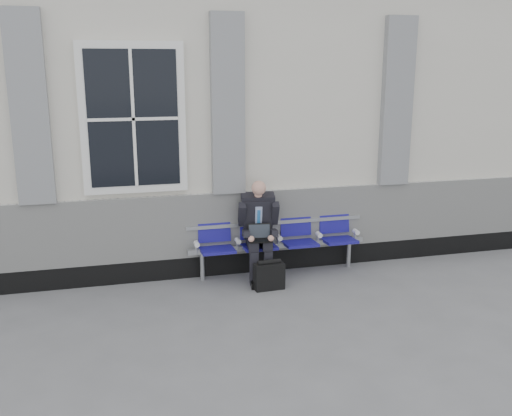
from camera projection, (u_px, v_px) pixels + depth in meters
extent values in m
plane|color=slate|center=(118.00, 330.00, 6.48)|extent=(70.00, 70.00, 0.00)
cube|color=beige|center=(106.00, 117.00, 9.26)|extent=(14.00, 4.00, 4.20)
cube|color=black|center=(115.00, 273.00, 7.82)|extent=(14.00, 0.10, 0.30)
cube|color=silver|center=(113.00, 231.00, 7.67)|extent=(14.00, 0.08, 0.90)
cube|color=gray|center=(29.00, 109.00, 7.03)|extent=(0.45, 0.14, 2.40)
cube|color=gray|center=(228.00, 105.00, 7.64)|extent=(0.45, 0.14, 2.40)
cube|color=gray|center=(397.00, 102.00, 8.24)|extent=(0.45, 0.14, 2.40)
cube|color=white|center=(133.00, 119.00, 7.39)|extent=(1.35, 0.10, 1.95)
cube|color=black|center=(133.00, 119.00, 7.34)|extent=(1.15, 0.02, 1.75)
cube|color=#9EA0A3|center=(278.00, 245.00, 8.15)|extent=(2.60, 0.07, 0.07)
cube|color=#9EA0A3|center=(276.00, 222.00, 8.19)|extent=(2.60, 0.05, 0.05)
cylinder|color=#9EA0A3|center=(202.00, 267.00, 7.94)|extent=(0.06, 0.06, 0.39)
cylinder|color=#9EA0A3|center=(349.00, 254.00, 8.47)|extent=(0.06, 0.06, 0.39)
cube|color=navy|center=(217.00, 250.00, 7.85)|extent=(0.46, 0.42, 0.07)
cube|color=navy|center=(214.00, 228.00, 7.99)|extent=(0.46, 0.10, 0.40)
cube|color=navy|center=(259.00, 247.00, 8.00)|extent=(0.46, 0.42, 0.07)
cube|color=navy|center=(255.00, 225.00, 8.13)|extent=(0.46, 0.10, 0.40)
cube|color=navy|center=(300.00, 243.00, 8.14)|extent=(0.46, 0.42, 0.07)
cube|color=navy|center=(295.00, 222.00, 8.28)|extent=(0.46, 0.10, 0.40)
cube|color=navy|center=(339.00, 240.00, 8.29)|extent=(0.46, 0.42, 0.07)
cube|color=navy|center=(334.00, 219.00, 8.42)|extent=(0.46, 0.10, 0.40)
cylinder|color=white|center=(197.00, 244.00, 7.79)|extent=(0.07, 0.12, 0.07)
cylinder|color=white|center=(238.00, 241.00, 7.93)|extent=(0.07, 0.12, 0.07)
cylinder|color=white|center=(279.00, 238.00, 8.07)|extent=(0.07, 0.12, 0.07)
cylinder|color=white|center=(319.00, 235.00, 8.22)|extent=(0.07, 0.12, 0.07)
cylinder|color=white|center=(356.00, 232.00, 8.36)|extent=(0.07, 0.12, 0.07)
cube|color=black|center=(255.00, 284.00, 7.74)|extent=(0.14, 0.26, 0.09)
cube|color=black|center=(268.00, 283.00, 7.76)|extent=(0.14, 0.26, 0.09)
cube|color=black|center=(254.00, 268.00, 7.74)|extent=(0.13, 0.14, 0.47)
cube|color=black|center=(268.00, 268.00, 7.77)|extent=(0.13, 0.14, 0.47)
cube|color=black|center=(252.00, 243.00, 7.88)|extent=(0.19, 0.44, 0.13)
cube|color=black|center=(266.00, 243.00, 7.90)|extent=(0.19, 0.44, 0.13)
cube|color=black|center=(258.00, 217.00, 7.99)|extent=(0.44, 0.38, 0.60)
cube|color=#A2AED5|center=(259.00, 218.00, 7.88)|extent=(0.11, 0.10, 0.34)
cube|color=#286FBC|center=(259.00, 220.00, 7.87)|extent=(0.05, 0.08, 0.28)
cube|color=black|center=(258.00, 198.00, 7.90)|extent=(0.49, 0.29, 0.14)
cylinder|color=#DEA18B|center=(258.00, 194.00, 7.83)|extent=(0.11, 0.11, 0.10)
sphere|color=#DEA18B|center=(259.00, 188.00, 7.76)|extent=(0.20, 0.20, 0.20)
cube|color=black|center=(242.00, 214.00, 7.86)|extent=(0.13, 0.28, 0.36)
cube|color=black|center=(275.00, 213.00, 7.91)|extent=(0.13, 0.28, 0.36)
cube|color=black|center=(246.00, 234.00, 7.75)|extent=(0.13, 0.31, 0.13)
cube|color=black|center=(274.00, 233.00, 7.79)|extent=(0.13, 0.31, 0.13)
sphere|color=#DEA18B|center=(251.00, 239.00, 7.64)|extent=(0.09, 0.09, 0.09)
sphere|color=#DEA18B|center=(271.00, 238.00, 7.67)|extent=(0.09, 0.09, 0.09)
cube|color=black|center=(260.00, 240.00, 7.74)|extent=(0.34, 0.26, 0.02)
cube|color=black|center=(259.00, 231.00, 7.82)|extent=(0.32, 0.13, 0.20)
cube|color=black|center=(259.00, 231.00, 7.81)|extent=(0.29, 0.11, 0.17)
cube|color=black|center=(269.00, 276.00, 7.62)|extent=(0.41, 0.19, 0.36)
cylinder|color=black|center=(269.00, 262.00, 7.57)|extent=(0.32, 0.08, 0.06)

